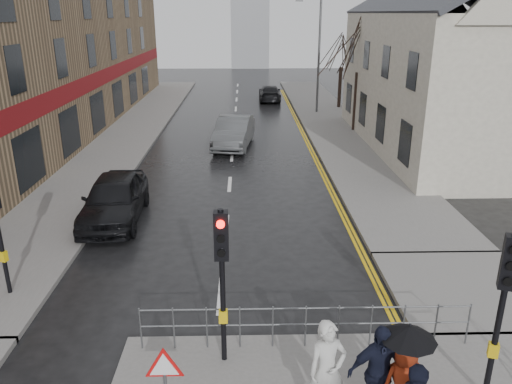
{
  "coord_description": "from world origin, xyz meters",
  "views": [
    {
      "loc": [
        0.66,
        -8.52,
        7.02
      ],
      "look_at": [
        0.99,
        5.18,
        2.09
      ],
      "focal_mm": 35.0,
      "sensor_mm": 36.0,
      "label": 1
    }
  ],
  "objects_px": {
    "car_parked": "(114,199)",
    "pedestrian_d": "(378,372)",
    "pedestrian_a": "(327,370)",
    "car_mid": "(234,132)",
    "pedestrian_with_umbrella": "(405,368)"
  },
  "relations": [
    {
      "from": "car_parked",
      "to": "pedestrian_d",
      "type": "bearing_deg",
      "value": -55.93
    },
    {
      "from": "pedestrian_d",
      "to": "car_parked",
      "type": "distance_m",
      "value": 11.8
    },
    {
      "from": "pedestrian_a",
      "to": "pedestrian_d",
      "type": "height_order",
      "value": "pedestrian_a"
    },
    {
      "from": "pedestrian_a",
      "to": "car_mid",
      "type": "xyz_separation_m",
      "value": [
        -2.02,
        19.79,
        -0.27
      ]
    },
    {
      "from": "pedestrian_a",
      "to": "car_parked",
      "type": "height_order",
      "value": "pedestrian_a"
    },
    {
      "from": "pedestrian_a",
      "to": "car_parked",
      "type": "bearing_deg",
      "value": 110.28
    },
    {
      "from": "pedestrian_with_umbrella",
      "to": "pedestrian_d",
      "type": "distance_m",
      "value": 0.47
    },
    {
      "from": "pedestrian_with_umbrella",
      "to": "car_parked",
      "type": "height_order",
      "value": "pedestrian_with_umbrella"
    },
    {
      "from": "pedestrian_a",
      "to": "pedestrian_d",
      "type": "xyz_separation_m",
      "value": [
        0.88,
        -0.07,
        -0.02
      ]
    },
    {
      "from": "pedestrian_a",
      "to": "car_parked",
      "type": "distance_m",
      "value": 11.25
    },
    {
      "from": "pedestrian_a",
      "to": "car_mid",
      "type": "height_order",
      "value": "pedestrian_a"
    },
    {
      "from": "pedestrian_with_umbrella",
      "to": "car_mid",
      "type": "relative_size",
      "value": 0.39
    },
    {
      "from": "car_parked",
      "to": "car_mid",
      "type": "xyz_separation_m",
      "value": [
        4.04,
        10.32,
        0.0
      ]
    },
    {
      "from": "pedestrian_with_umbrella",
      "to": "car_parked",
      "type": "xyz_separation_m",
      "value": [
        -7.37,
        9.64,
        -0.41
      ]
    },
    {
      "from": "pedestrian_with_umbrella",
      "to": "car_parked",
      "type": "bearing_deg",
      "value": 127.4
    }
  ]
}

